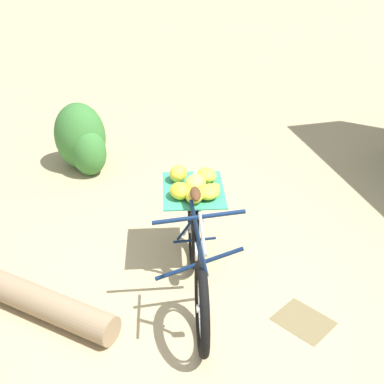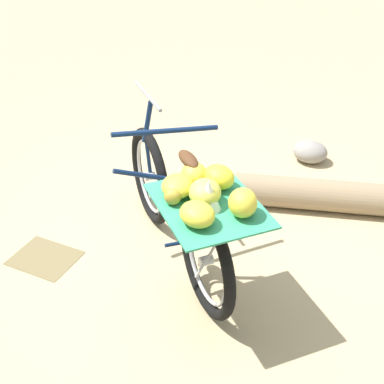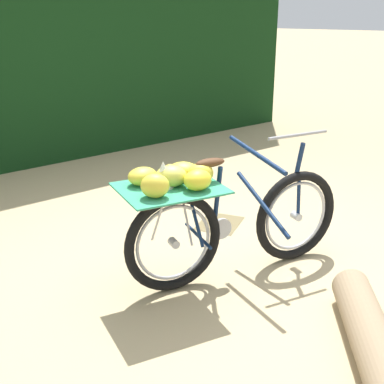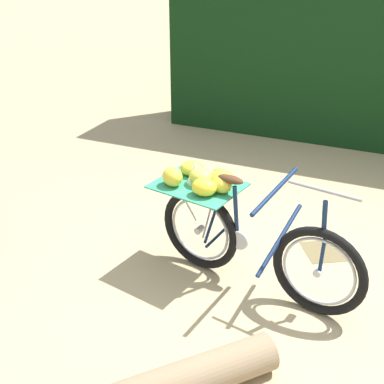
% 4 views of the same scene
% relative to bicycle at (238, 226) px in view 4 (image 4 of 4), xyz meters
% --- Properties ---
extents(ground_plane, '(60.00, 60.00, 0.00)m').
position_rel_bicycle_xyz_m(ground_plane, '(-0.29, -0.05, -0.52)').
color(ground_plane, tan).
extents(bicycle, '(1.52, 1.41, 1.03)m').
position_rel_bicycle_xyz_m(bicycle, '(0.00, 0.00, 0.00)').
color(bicycle, black).
rests_on(bicycle, ground_plane).
extents(leaf_litter_patch, '(0.44, 0.36, 0.01)m').
position_rel_bicycle_xyz_m(leaf_litter_patch, '(-0.93, -0.31, -0.52)').
color(leaf_litter_patch, olive).
rests_on(leaf_litter_patch, ground_plane).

